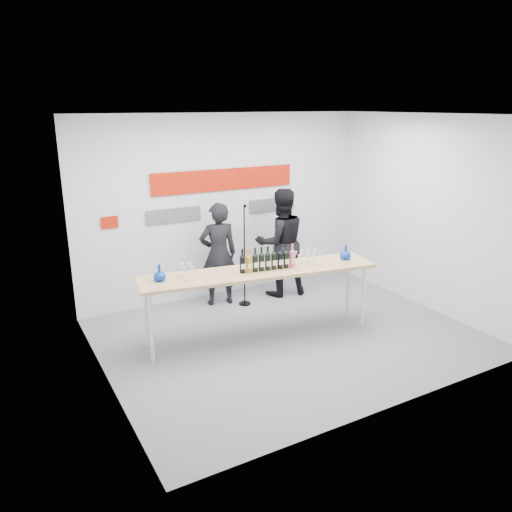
{
  "coord_description": "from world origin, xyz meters",
  "views": [
    {
      "loc": [
        -3.51,
        -5.36,
        3.13
      ],
      "look_at": [
        -0.36,
        0.29,
        1.15
      ],
      "focal_mm": 35.0,
      "sensor_mm": 36.0,
      "label": 1
    }
  ],
  "objects_px": {
    "presenter_left": "(218,254)",
    "mic_stand": "(245,275)",
    "presenter_right": "(281,243)",
    "tasting_table": "(260,275)"
  },
  "relations": [
    {
      "from": "presenter_right",
      "to": "tasting_table",
      "type": "bearing_deg",
      "value": 58.26
    },
    {
      "from": "tasting_table",
      "to": "mic_stand",
      "type": "relative_size",
      "value": 2.0
    },
    {
      "from": "tasting_table",
      "to": "presenter_right",
      "type": "height_order",
      "value": "presenter_right"
    },
    {
      "from": "tasting_table",
      "to": "presenter_right",
      "type": "bearing_deg",
      "value": 57.47
    },
    {
      "from": "tasting_table",
      "to": "presenter_left",
      "type": "height_order",
      "value": "presenter_left"
    },
    {
      "from": "mic_stand",
      "to": "presenter_right",
      "type": "bearing_deg",
      "value": -3.49
    },
    {
      "from": "presenter_left",
      "to": "mic_stand",
      "type": "relative_size",
      "value": 1.01
    },
    {
      "from": "presenter_left",
      "to": "presenter_right",
      "type": "relative_size",
      "value": 0.92
    },
    {
      "from": "mic_stand",
      "to": "presenter_left",
      "type": "bearing_deg",
      "value": 130.92
    },
    {
      "from": "presenter_right",
      "to": "mic_stand",
      "type": "bearing_deg",
      "value": 19.76
    }
  ]
}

